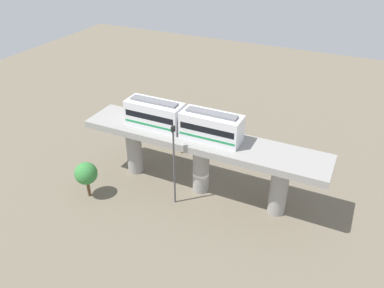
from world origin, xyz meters
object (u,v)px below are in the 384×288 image
parked_car_red (182,131)px  parked_car_white (281,160)px  tree_near_viaduct (182,129)px  signal_post (174,162)px  train (182,120)px  parked_car_black (224,139)px  tree_mid_lot (86,174)px

parked_car_red → parked_car_white: bearing=-89.2°
tree_near_viaduct → signal_post: signal_post is taller
train → parked_car_black: (11.03, -0.93, -8.01)m
train → tree_mid_lot: (-6.66, 8.86, -5.64)m
parked_car_black → tree_near_viaduct: tree_near_viaduct is taller
train → signal_post: (-3.40, -0.68, -3.32)m
parked_car_white → signal_post: size_ratio=0.43×
parked_car_red → parked_car_white: same height
signal_post → tree_mid_lot: bearing=108.8°
parked_car_black → parked_car_red: bearing=85.4°
tree_mid_lot → signal_post: size_ratio=0.45×
parked_car_red → parked_car_black: bearing=-79.4°
parked_car_black → tree_mid_lot: (-17.69, 9.80, 2.37)m
parked_car_white → train: bearing=132.9°
tree_mid_lot → tree_near_viaduct: bearing=-23.1°
parked_car_black → signal_post: signal_post is taller
tree_near_viaduct → parked_car_white: bearing=-77.8°
tree_mid_lot → parked_car_black: bearing=-29.0°
tree_near_viaduct → signal_post: (-9.72, -4.02, 1.72)m
train → parked_car_red: train is taller
parked_car_red → parked_car_white: size_ratio=1.04×
train → signal_post: size_ratio=1.38×
train → tree_near_viaduct: size_ratio=2.71×
parked_car_red → tree_near_viaduct: bearing=-147.1°
train → parked_car_black: bearing=-4.8°
parked_car_black → tree_near_viaduct: size_ratio=0.89×
signal_post → parked_car_red: bearing=23.8°
train → parked_car_red: size_ratio=3.10×
train → parked_car_white: size_ratio=3.21×
parked_car_black → signal_post: bearing=170.1°
train → parked_car_red: 14.33m
parked_car_black → tree_mid_lot: 20.36m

